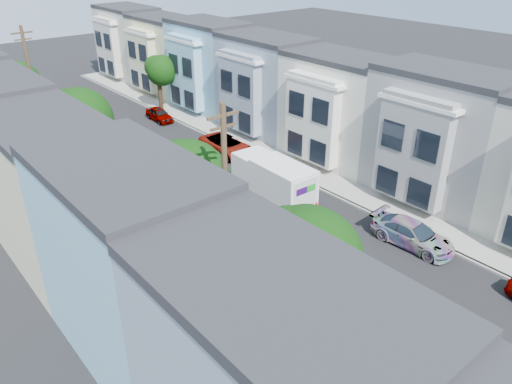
# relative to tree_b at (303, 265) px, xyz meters

# --- Properties ---
(ground) EXTENTS (160.00, 160.00, 0.00)m
(ground) POSITION_rel_tree_b_xyz_m (6.30, 3.03, -4.80)
(ground) COLOR black
(ground) RESTS_ON ground
(road_slab) EXTENTS (12.00, 70.00, 0.02)m
(road_slab) POSITION_rel_tree_b_xyz_m (6.30, 18.03, -4.79)
(road_slab) COLOR black
(road_slab) RESTS_ON ground
(curb_left) EXTENTS (0.30, 70.00, 0.15)m
(curb_left) POSITION_rel_tree_b_xyz_m (0.25, 18.03, -4.73)
(curb_left) COLOR gray
(curb_left) RESTS_ON ground
(curb_right) EXTENTS (0.30, 70.00, 0.15)m
(curb_right) POSITION_rel_tree_b_xyz_m (12.35, 18.03, -4.73)
(curb_right) COLOR gray
(curb_right) RESTS_ON ground
(sidewalk_left) EXTENTS (2.60, 70.00, 0.15)m
(sidewalk_left) POSITION_rel_tree_b_xyz_m (-1.05, 18.03, -4.73)
(sidewalk_left) COLOR gray
(sidewalk_left) RESTS_ON ground
(sidewalk_right) EXTENTS (2.60, 70.00, 0.15)m
(sidewalk_right) POSITION_rel_tree_b_xyz_m (13.65, 18.03, -4.73)
(sidewalk_right) COLOR gray
(sidewalk_right) RESTS_ON ground
(centerline) EXTENTS (0.12, 70.00, 0.01)m
(centerline) POSITION_rel_tree_b_xyz_m (6.30, 18.03, -4.80)
(centerline) COLOR gold
(centerline) RESTS_ON ground
(townhouse_row_left) EXTENTS (5.00, 70.00, 8.50)m
(townhouse_row_left) POSITION_rel_tree_b_xyz_m (-4.85, 18.03, -4.80)
(townhouse_row_left) COLOR silver
(townhouse_row_left) RESTS_ON ground
(townhouse_row_right) EXTENTS (5.00, 70.00, 8.50)m
(townhouse_row_right) POSITION_rel_tree_b_xyz_m (17.45, 18.03, -4.80)
(townhouse_row_right) COLOR silver
(townhouse_row_right) RESTS_ON ground
(tree_b) EXTENTS (4.70, 4.70, 7.17)m
(tree_b) POSITION_rel_tree_b_xyz_m (0.00, 0.00, 0.00)
(tree_b) COLOR black
(tree_b) RESTS_ON ground
(tree_c) EXTENTS (4.69, 4.69, 7.38)m
(tree_c) POSITION_rel_tree_b_xyz_m (-0.00, 8.53, 0.21)
(tree_c) COLOR black
(tree_c) RESTS_ON ground
(tree_d) EXTENTS (4.54, 4.54, 7.19)m
(tree_d) POSITION_rel_tree_b_xyz_m (-0.00, 21.88, 0.09)
(tree_d) COLOR black
(tree_d) RESTS_ON ground
(tree_e) EXTENTS (4.38, 4.38, 6.60)m
(tree_e) POSITION_rel_tree_b_xyz_m (-0.00, 36.03, -0.41)
(tree_e) COLOR black
(tree_e) RESTS_ON ground
(tree_far_r) EXTENTS (3.10, 3.10, 5.71)m
(tree_far_r) POSITION_rel_tree_b_xyz_m (13.20, 33.59, -0.70)
(tree_far_r) COLOR black
(tree_far_r) RESTS_ON ground
(utility_pole_near) EXTENTS (1.60, 0.26, 10.00)m
(utility_pole_near) POSITION_rel_tree_b_xyz_m (0.00, 5.03, 0.35)
(utility_pole_near) COLOR #42301E
(utility_pole_near) RESTS_ON ground
(utility_pole_far) EXTENTS (1.60, 0.26, 10.00)m
(utility_pole_far) POSITION_rel_tree_b_xyz_m (0.00, 31.03, 0.35)
(utility_pole_far) COLOR #42301E
(utility_pole_far) RESTS_ON ground
(fedex_truck) EXTENTS (2.45, 6.36, 3.05)m
(fedex_truck) POSITION_rel_tree_b_xyz_m (8.57, 11.27, -3.10)
(fedex_truck) COLOR white
(fedex_truck) RESTS_ON ground
(lead_sedan) EXTENTS (1.74, 4.38, 1.44)m
(lead_sedan) POSITION_rel_tree_b_xyz_m (7.92, 20.76, -4.08)
(lead_sedan) COLOR black
(lead_sedan) RESTS_ON ground
(parked_left_c) EXTENTS (1.96, 4.21, 1.23)m
(parked_left_c) POSITION_rel_tree_b_xyz_m (1.40, 1.70, -4.19)
(parked_left_c) COLOR #9E9FA0
(parked_left_c) RESTS_ON ground
(parked_left_d) EXTENTS (1.68, 4.00, 1.28)m
(parked_left_d) POSITION_rel_tree_b_xyz_m (1.40, 16.48, -4.17)
(parked_left_d) COLOR #600706
(parked_left_d) RESTS_ON ground
(parked_right_b) EXTENTS (2.32, 4.98, 1.46)m
(parked_right_b) POSITION_rel_tree_b_xyz_m (11.20, 2.02, -4.07)
(parked_right_b) COLOR white
(parked_right_b) RESTS_ON ground
(parked_right_c) EXTENTS (2.54, 5.38, 1.49)m
(parked_right_c) POSITION_rel_tree_b_xyz_m (11.20, 20.08, -4.06)
(parked_right_c) COLOR black
(parked_right_c) RESTS_ON ground
(parked_right_d) EXTENTS (1.70, 3.98, 1.27)m
(parked_right_d) POSITION_rel_tree_b_xyz_m (11.20, 31.04, -4.17)
(parked_right_d) COLOR black
(parked_right_d) RESTS_ON ground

